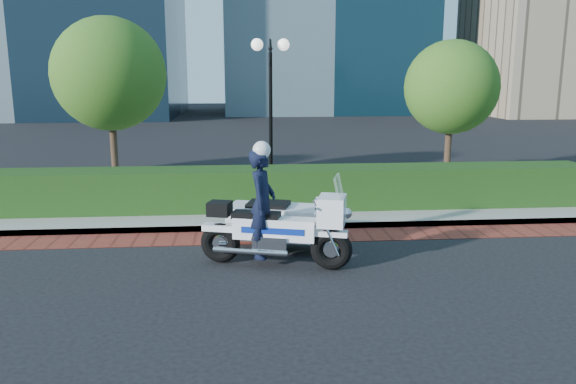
{
  "coord_description": "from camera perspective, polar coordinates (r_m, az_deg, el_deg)",
  "views": [
    {
      "loc": [
        0.16,
        -10.09,
        3.42
      ],
      "look_at": [
        1.15,
        1.42,
        1.0
      ],
      "focal_mm": 35.0,
      "sensor_mm": 36.0,
      "label": 1
    }
  ],
  "objects": [
    {
      "name": "tree_b",
      "position": [
        16.99,
        -17.69,
        11.33
      ],
      "size": [
        3.2,
        3.2,
        4.89
      ],
      "color": "#332319",
      "rests_on": "sidewalk"
    },
    {
      "name": "brick_strip",
      "position": [
        12.09,
        -5.47,
        -4.63
      ],
      "size": [
        60.0,
        1.0,
        0.01
      ],
      "primitive_type": "cube",
      "color": "maroon",
      "rests_on": "ground"
    },
    {
      "name": "hedge_main",
      "position": [
        13.97,
        -5.45,
        0.34
      ],
      "size": [
        18.0,
        1.2,
        1.0
      ],
      "primitive_type": "cube",
      "color": "black",
      "rests_on": "sidewalk"
    },
    {
      "name": "tree_c",
      "position": [
        17.77,
        16.27,
        10.16
      ],
      "size": [
        2.8,
        2.8,
        4.3
      ],
      "color": "#332319",
      "rests_on": "sidewalk"
    },
    {
      "name": "sidewalk",
      "position": [
        16.44,
        -5.35,
        0.03
      ],
      "size": [
        60.0,
        8.0,
        0.15
      ],
      "primitive_type": "cube",
      "color": "gray",
      "rests_on": "ground"
    },
    {
      "name": "lamppost",
      "position": [
        15.32,
        -1.78,
        10.1
      ],
      "size": [
        1.02,
        0.7,
        4.21
      ],
      "color": "black",
      "rests_on": "sidewalk"
    },
    {
      "name": "ground",
      "position": [
        10.66,
        -5.53,
        -6.94
      ],
      "size": [
        120.0,
        120.0,
        0.0
      ],
      "primitive_type": "plane",
      "color": "black",
      "rests_on": "ground"
    },
    {
      "name": "police_motorcycle",
      "position": [
        10.5,
        -1.51,
        -2.73
      ],
      "size": [
        2.76,
        2.37,
        2.28
      ],
      "rotation": [
        0.0,
        0.0,
        -0.28
      ],
      "color": "black",
      "rests_on": "ground"
    }
  ]
}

